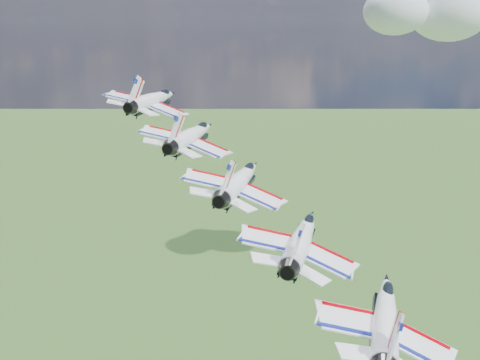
# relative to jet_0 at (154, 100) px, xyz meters

# --- Properties ---
(cloud_far) EXTENTS (57.64, 45.29, 22.64)m
(cloud_far) POSITION_rel_jet_0_xyz_m (80.59, 206.95, 19.33)
(cloud_far) COLOR white
(jet_0) EXTENTS (15.50, 19.40, 7.92)m
(jet_0) POSITION_rel_jet_0_xyz_m (0.00, 0.00, 0.00)
(jet_0) COLOR silver
(jet_1) EXTENTS (15.50, 19.40, 7.92)m
(jet_1) POSITION_rel_jet_0_xyz_m (7.47, -8.92, -3.47)
(jet_1) COLOR white
(jet_2) EXTENTS (15.50, 19.40, 7.92)m
(jet_2) POSITION_rel_jet_0_xyz_m (14.93, -17.85, -6.95)
(jet_2) COLOR white
(jet_3) EXTENTS (15.50, 19.40, 7.92)m
(jet_3) POSITION_rel_jet_0_xyz_m (22.40, -26.77, -10.42)
(jet_3) COLOR silver
(jet_4) EXTENTS (15.50, 19.40, 7.92)m
(jet_4) POSITION_rel_jet_0_xyz_m (29.86, -35.69, -13.90)
(jet_4) COLOR white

